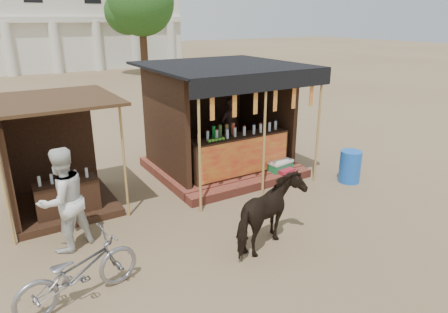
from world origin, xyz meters
TOP-DOWN VIEW (x-y plane):
  - ground at (0.00, 0.00)m, footprint 120.00×120.00m
  - main_stall at (1.02, 3.36)m, footprint 3.60×3.61m
  - secondary_stall at (-3.17, 3.24)m, footprint 2.40×2.40m
  - cow at (-0.22, -0.29)m, footprint 1.68×1.24m
  - motorbike at (-3.37, 0.02)m, footprint 1.89×0.97m
  - bystander at (-3.23, 1.55)m, footprint 1.10×1.00m
  - blue_barrel at (3.30, 1.08)m, footprint 0.55×0.55m
  - red_crate at (2.00, 2.00)m, footprint 0.45×0.40m
  - cooler at (2.00, 2.21)m, footprint 0.70×0.53m
  - tree at (5.81, 22.14)m, footprint 4.50×4.40m

SIDE VIEW (x-z plane):
  - ground at x=0.00m, z-range 0.00..0.00m
  - red_crate at x=2.00m, z-range 0.00..0.30m
  - cooler at x=2.00m, z-range 0.00..0.46m
  - blue_barrel at x=3.30m, z-range 0.00..0.79m
  - motorbike at x=-3.37m, z-range 0.00..0.95m
  - cow at x=-0.22m, z-range 0.00..1.29m
  - secondary_stall at x=-3.17m, z-range -0.34..2.04m
  - bystander at x=-3.23m, z-range 0.00..1.85m
  - main_stall at x=1.02m, z-range -0.37..2.41m
  - tree at x=5.81m, z-range 1.13..8.13m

